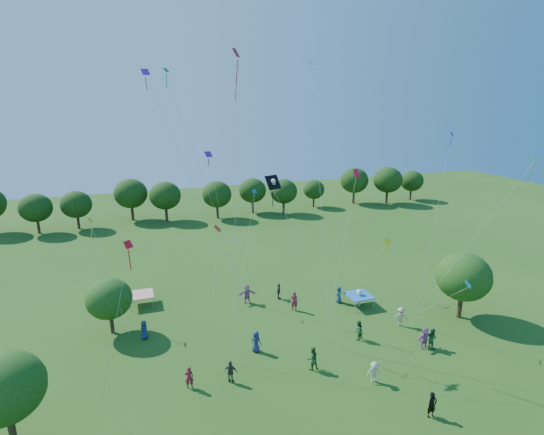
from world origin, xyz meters
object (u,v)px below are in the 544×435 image
(near_tree_north, at_px, (109,299))
(near_tree_west, at_px, (4,388))
(tent_red_stripe, at_px, (141,295))
(pirate_kite, at_px, (275,186))
(man_in_black, at_px, (432,405))
(red_high_kite, at_px, (236,104))
(near_tree_east, at_px, (464,277))
(tent_blue, at_px, (359,295))

(near_tree_north, bearing_deg, near_tree_west, -114.49)
(tent_red_stripe, distance_m, pirate_kite, 17.71)
(pirate_kite, bearing_deg, near_tree_west, -160.84)
(man_in_black, xyz_separation_m, pirate_kite, (-5.98, 11.72, 11.58))
(pirate_kite, xyz_separation_m, red_high_kite, (-2.23, 2.41, 5.81))
(near_tree_north, relative_size, man_in_black, 2.81)
(near_tree_east, bearing_deg, near_tree_west, -173.74)
(tent_blue, xyz_separation_m, red_high_kite, (-11.36, 0.00, 17.19))
(tent_blue, distance_m, red_high_kite, 20.61)
(near_tree_west, relative_size, red_high_kite, 0.27)
(tent_blue, xyz_separation_m, pirate_kite, (-9.14, -2.41, 11.39))
(near_tree_north, distance_m, red_high_kite, 18.48)
(near_tree_west, distance_m, pirate_kite, 20.42)
(near_tree_east, height_order, red_high_kite, red_high_kite)
(near_tree_west, distance_m, near_tree_east, 34.07)
(near_tree_east, xyz_separation_m, red_high_kite, (-18.65, 4.76, 14.38))
(pirate_kite, relative_size, red_high_kite, 0.57)
(man_in_black, bearing_deg, red_high_kite, 118.84)
(man_in_black, bearing_deg, tent_blue, 76.11)
(near_tree_west, height_order, tent_red_stripe, near_tree_west)
(near_tree_west, xyz_separation_m, red_high_kite, (15.21, 8.47, 14.54))
(near_tree_east, distance_m, man_in_black, 14.35)
(tent_blue, xyz_separation_m, man_in_black, (-3.16, -14.13, -0.20))
(man_in_black, bearing_deg, near_tree_east, 40.60)
(tent_blue, bearing_deg, tent_red_stripe, 160.73)
(near_tree_east, bearing_deg, tent_blue, 146.87)
(near_tree_north, bearing_deg, pirate_kite, -20.77)
(near_tree_west, height_order, near_tree_east, near_tree_east)
(near_tree_north, distance_m, tent_red_stripe, 5.42)
(tent_red_stripe, bearing_deg, near_tree_west, -115.99)
(near_tree_north, relative_size, pirate_kite, 0.40)
(near_tree_north, height_order, man_in_black, near_tree_north)
(tent_blue, height_order, man_in_black, man_in_black)
(near_tree_east, distance_m, pirate_kite, 18.68)
(near_tree_west, relative_size, pirate_kite, 0.47)
(red_high_kite, bearing_deg, near_tree_east, -14.32)
(man_in_black, bearing_deg, near_tree_north, 137.03)
(near_tree_east, distance_m, tent_blue, 9.15)
(near_tree_east, bearing_deg, man_in_black, -138.10)
(near_tree_north, bearing_deg, tent_red_stripe, 60.48)
(pirate_kite, bearing_deg, tent_blue, 14.79)
(red_high_kite, bearing_deg, pirate_kite, -47.33)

